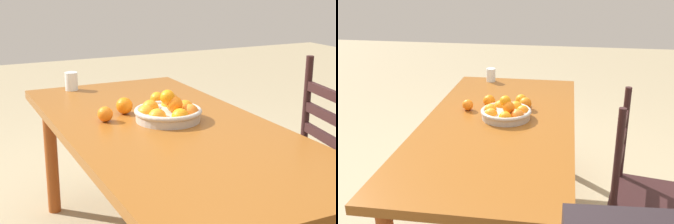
% 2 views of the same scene
% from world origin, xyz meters
% --- Properties ---
extents(dining_table, '(1.91, 0.90, 0.73)m').
position_xyz_m(dining_table, '(0.00, 0.00, 0.65)').
color(dining_table, brown).
rests_on(dining_table, ground).
extents(fruit_bowl, '(0.31, 0.31, 0.14)m').
position_xyz_m(fruit_bowl, '(-0.07, 0.04, 0.77)').
color(fruit_bowl, beige).
rests_on(fruit_bowl, dining_table).
extents(orange_loose_0, '(0.08, 0.08, 0.08)m').
position_xyz_m(orange_loose_0, '(-0.25, 0.14, 0.77)').
color(orange_loose_0, orange).
rests_on(orange_loose_0, dining_table).
extents(orange_loose_1, '(0.08, 0.08, 0.08)m').
position_xyz_m(orange_loose_1, '(-0.26, -0.10, 0.77)').
color(orange_loose_1, orange).
rests_on(orange_loose_1, dining_table).
extents(orange_loose_2, '(0.07, 0.07, 0.07)m').
position_xyz_m(orange_loose_2, '(-0.18, -0.23, 0.76)').
color(orange_loose_2, orange).
rests_on(orange_loose_2, dining_table).
extents(orange_loose_3, '(0.07, 0.07, 0.07)m').
position_xyz_m(orange_loose_3, '(-0.33, 0.10, 0.76)').
color(orange_loose_3, orange).
rests_on(orange_loose_3, dining_table).
extents(drinking_glass, '(0.07, 0.07, 0.10)m').
position_xyz_m(drinking_glass, '(-0.86, -0.20, 0.78)').
color(drinking_glass, silver).
rests_on(drinking_glass, dining_table).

